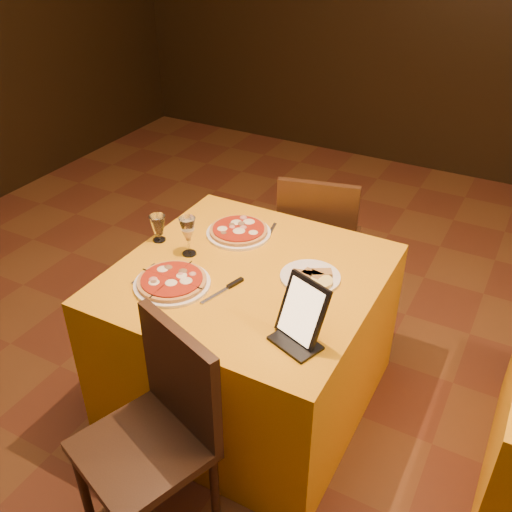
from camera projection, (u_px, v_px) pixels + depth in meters
The scene contains 14 objects.
floor at pixel (243, 450), 2.60m from camera, with size 6.00×7.00×0.01m, color #5E2D19.
wall_back at pixel (463, 3), 4.42m from camera, with size 6.00×0.01×2.80m, color black.
main_table at pixel (249, 338), 2.67m from camera, with size 1.10×1.10×0.75m, color orange.
chair_main_near at pixel (142, 449), 2.04m from camera, with size 0.38×0.38×0.91m, color black, non-canonical shape.
chair_main_far at pixel (320, 241), 3.24m from camera, with size 0.48×0.48×0.91m, color black, non-canonical shape.
pizza_near at pixel (172, 282), 2.37m from camera, with size 0.32×0.32×0.03m.
pizza_far at pixel (239, 232), 2.72m from camera, with size 0.31×0.31×0.03m.
cutlet_dish at pixel (310, 276), 2.42m from camera, with size 0.26×0.26×0.03m.
wine_glass at pixel (188, 236), 2.53m from camera, with size 0.07×0.07×0.19m, color #FBDC8E, non-canonical shape.
water_glass at pixel (158, 228), 2.65m from camera, with size 0.06×0.06×0.13m, color silver, non-canonical shape.
tablet at pixel (302, 311), 2.05m from camera, with size 0.19×0.02×0.24m, color black.
knife at pixel (220, 293), 2.33m from camera, with size 0.21×0.02×0.01m, color #B2B2B9.
fork_near at pixel (144, 274), 2.45m from camera, with size 0.17×0.02×0.01m, color #B6B8BE.
fork_far at pixel (272, 230), 2.76m from camera, with size 0.14×0.02×0.01m, color #B6B7BE.
Camera 1 is at (0.86, -1.47, 2.15)m, focal length 40.00 mm.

